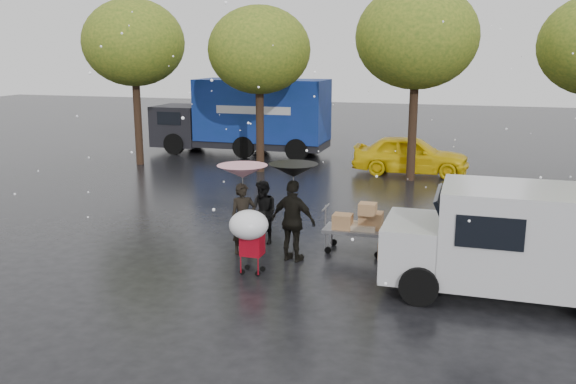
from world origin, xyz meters
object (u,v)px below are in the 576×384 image
(vendor_cart, at_px, (359,223))
(blue_truck, at_px, (246,117))
(shopping_cart, at_px, (249,228))
(yellow_taxi, at_px, (410,155))
(white_van, at_px, (521,241))
(person_pink, at_px, (243,219))
(person_black, at_px, (293,221))

(vendor_cart, distance_m, blue_truck, 15.04)
(shopping_cart, height_order, blue_truck, blue_truck)
(shopping_cart, bearing_deg, yellow_taxi, 80.36)
(yellow_taxi, bearing_deg, white_van, -166.12)
(person_pink, xyz_separation_m, yellow_taxi, (2.79, 11.06, -0.09))
(person_pink, height_order, yellow_taxi, person_pink)
(person_black, bearing_deg, white_van, -175.68)
(person_black, height_order, blue_truck, blue_truck)
(person_pink, bearing_deg, vendor_cart, -13.69)
(person_black, relative_size, blue_truck, 0.23)
(shopping_cart, xyz_separation_m, yellow_taxi, (2.11, 12.45, -0.30))
(blue_truck, bearing_deg, vendor_cart, -58.74)
(yellow_taxi, bearing_deg, person_pink, 164.18)
(vendor_cart, xyz_separation_m, blue_truck, (-7.79, 12.83, 1.03))
(person_black, relative_size, vendor_cart, 1.25)
(vendor_cart, bearing_deg, white_van, -27.33)
(vendor_cart, height_order, blue_truck, blue_truck)
(vendor_cart, bearing_deg, person_black, -141.81)
(blue_truck, bearing_deg, shopping_cart, -68.85)
(person_black, distance_m, yellow_taxi, 11.34)
(blue_truck, height_order, yellow_taxi, blue_truck)
(person_pink, bearing_deg, person_black, -39.88)
(person_pink, height_order, vendor_cart, person_pink)
(person_black, bearing_deg, yellow_taxi, -84.32)
(person_pink, bearing_deg, white_van, -40.61)
(vendor_cart, bearing_deg, shopping_cart, -130.91)
(shopping_cart, height_order, yellow_taxi, yellow_taxi)
(person_black, xyz_separation_m, yellow_taxi, (1.49, 11.24, -0.19))
(person_pink, distance_m, yellow_taxi, 11.41)
(person_pink, distance_m, shopping_cart, 1.56)
(person_pink, relative_size, blue_truck, 0.21)
(white_van, relative_size, blue_truck, 0.59)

